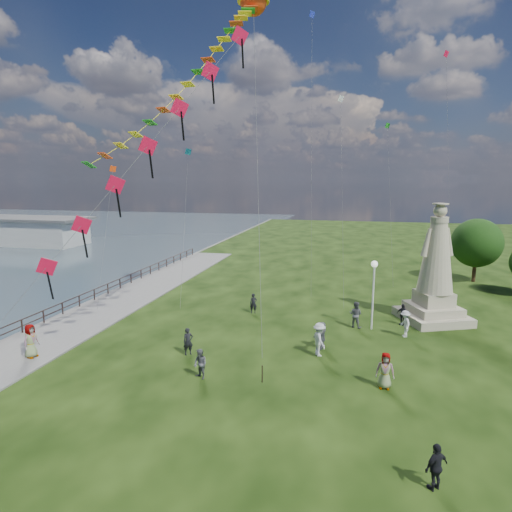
% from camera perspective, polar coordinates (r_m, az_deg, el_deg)
% --- Properties ---
extents(waterfront, '(200.00, 200.00, 1.51)m').
position_cam_1_polar(waterfront, '(33.94, -23.91, -8.00)').
color(waterfront, '#2F4047').
rests_on(waterfront, ground).
extents(pier_pavilion, '(30.00, 8.00, 4.40)m').
position_cam_1_polar(pier_pavilion, '(81.93, -30.72, 3.04)').
color(pier_pavilion, '#A0A09B').
rests_on(pier_pavilion, ground).
extents(statue, '(5.42, 5.42, 8.41)m').
position_cam_1_polar(statue, '(32.78, 22.78, -2.67)').
color(statue, tan).
rests_on(statue, ground).
extents(lamppost, '(0.44, 0.44, 4.72)m').
position_cam_1_polar(lamppost, '(29.52, 15.42, -3.14)').
color(lamppost, silver).
rests_on(lamppost, ground).
extents(person_0, '(0.69, 0.66, 1.59)m').
position_cam_1_polar(person_0, '(25.47, -9.04, -11.18)').
color(person_0, black).
rests_on(person_0, ground).
extents(person_1, '(0.89, 0.79, 1.55)m').
position_cam_1_polar(person_1, '(22.56, -7.44, -14.10)').
color(person_1, '#595960').
rests_on(person_1, ground).
extents(person_2, '(1.16, 1.42, 1.95)m').
position_cam_1_polar(person_2, '(25.23, 8.44, -10.94)').
color(person_2, silver).
rests_on(person_2, ground).
extents(person_3, '(1.04, 0.98, 1.62)m').
position_cam_1_polar(person_3, '(16.58, 22.90, -24.46)').
color(person_3, black).
rests_on(person_3, ground).
extents(person_4, '(0.89, 0.56, 1.80)m').
position_cam_1_polar(person_4, '(22.30, 16.83, -14.41)').
color(person_4, '#595960').
rests_on(person_4, ground).
extents(person_6, '(0.62, 0.49, 1.51)m').
position_cam_1_polar(person_6, '(32.58, -0.34, -6.34)').
color(person_6, black).
rests_on(person_6, ground).
extents(person_7, '(1.01, 0.81, 1.81)m').
position_cam_1_polar(person_7, '(30.29, 13.13, -7.60)').
color(person_7, '#595960').
rests_on(person_7, ground).
extents(person_8, '(0.84, 1.24, 1.75)m').
position_cam_1_polar(person_8, '(29.42, 19.25, -8.52)').
color(person_8, silver).
rests_on(person_8, ground).
extents(person_9, '(0.98, 0.88, 1.50)m').
position_cam_1_polar(person_9, '(31.70, 18.95, -7.38)').
color(person_9, black).
rests_on(person_9, ground).
extents(person_10, '(0.69, 1.01, 1.93)m').
position_cam_1_polar(person_10, '(27.64, -27.82, -10.16)').
color(person_10, '#595960').
rests_on(person_10, ground).
extents(person_11, '(1.10, 1.66, 1.66)m').
position_cam_1_polar(person_11, '(26.32, 8.74, -10.39)').
color(person_11, '#595960').
rests_on(person_11, ground).
extents(red_kite_train, '(12.05, 9.35, 18.33)m').
position_cam_1_polar(red_kite_train, '(23.85, -14.60, 13.20)').
color(red_kite_train, black).
rests_on(red_kite_train, ground).
extents(serpent_kite, '(8.82, 13.05, 22.67)m').
position_cam_1_polar(serpent_kite, '(33.11, -0.60, 30.55)').
color(serpent_kite, black).
rests_on(serpent_kite, ground).
extents(small_kites, '(32.60, 18.02, 24.52)m').
position_cam_1_polar(small_kites, '(38.36, 10.67, 15.68)').
color(small_kites, teal).
rests_on(small_kites, ground).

